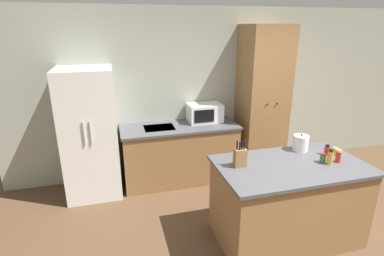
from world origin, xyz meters
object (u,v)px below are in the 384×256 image
(knife_block, at_px, (240,157))
(spice_bottle_amber_oil, at_px, (335,151))
(spice_bottle_tall_dark, at_px, (327,150))
(spice_bottle_green_herb, at_px, (330,157))
(kettle, at_px, (301,143))
(spice_bottle_pale_salt, at_px, (323,158))
(microwave, at_px, (205,113))
(spice_bottle_short_red, at_px, (338,156))
(pantry_cabinet, at_px, (262,102))
(refrigerator, at_px, (90,134))

(knife_block, height_order, spice_bottle_amber_oil, knife_block)
(spice_bottle_tall_dark, relative_size, spice_bottle_amber_oil, 1.43)
(spice_bottle_green_herb, distance_m, kettle, 0.42)
(spice_bottle_green_herb, distance_m, spice_bottle_pale_salt, 0.08)
(microwave, distance_m, kettle, 1.63)
(spice_bottle_short_red, xyz_separation_m, spice_bottle_amber_oil, (0.11, 0.17, -0.03))
(pantry_cabinet, distance_m, knife_block, 1.90)
(microwave, height_order, spice_bottle_tall_dark, microwave)
(spice_bottle_pale_salt, bearing_deg, kettle, 95.93)
(refrigerator, distance_m, pantry_cabinet, 2.65)
(pantry_cabinet, xyz_separation_m, microwave, (-0.92, 0.11, -0.14))
(spice_bottle_short_red, bearing_deg, kettle, 117.23)
(spice_bottle_pale_salt, distance_m, kettle, 0.36)
(spice_bottle_short_red, distance_m, spice_bottle_pale_salt, 0.17)
(knife_block, bearing_deg, spice_bottle_amber_oil, -0.46)
(spice_bottle_tall_dark, bearing_deg, spice_bottle_amber_oil, -16.10)
(knife_block, distance_m, spice_bottle_tall_dark, 1.09)
(pantry_cabinet, distance_m, spice_bottle_pale_salt, 1.73)
(microwave, relative_size, spice_bottle_pale_salt, 4.93)
(spice_bottle_amber_oil, bearing_deg, spice_bottle_short_red, -121.82)
(pantry_cabinet, height_order, spice_bottle_short_red, pantry_cabinet)
(pantry_cabinet, xyz_separation_m, spice_bottle_short_red, (0.01, -1.74, -0.18))
(refrigerator, height_order, knife_block, refrigerator)
(pantry_cabinet, xyz_separation_m, kettle, (-0.20, -1.35, -0.16))
(refrigerator, height_order, pantry_cabinet, pantry_cabinet)
(spice_bottle_amber_oil, bearing_deg, spice_bottle_tall_dark, 163.90)
(microwave, height_order, spice_bottle_short_red, microwave)
(refrigerator, xyz_separation_m, microwave, (1.71, 0.15, 0.13))
(spice_bottle_amber_oil, relative_size, kettle, 0.41)
(refrigerator, relative_size, knife_block, 6.19)
(pantry_cabinet, bearing_deg, spice_bottle_short_red, -89.81)
(spice_bottle_short_red, distance_m, spice_bottle_green_herb, 0.13)
(refrigerator, bearing_deg, spice_bottle_amber_oil, -29.08)
(refrigerator, distance_m, spice_bottle_short_red, 3.14)
(pantry_cabinet, relative_size, knife_block, 8.05)
(refrigerator, relative_size, spice_bottle_tall_dark, 14.89)
(refrigerator, bearing_deg, spice_bottle_pale_salt, -33.94)
(microwave, xyz_separation_m, knife_block, (-0.14, -1.67, -0.01))
(microwave, xyz_separation_m, spice_bottle_short_red, (0.93, -1.85, -0.05))
(spice_bottle_tall_dark, bearing_deg, knife_block, -179.12)
(spice_bottle_green_herb, xyz_separation_m, kettle, (-0.08, 0.42, 0.01))
(refrigerator, relative_size, spice_bottle_short_red, 12.60)
(pantry_cabinet, height_order, knife_block, pantry_cabinet)
(spice_bottle_pale_salt, bearing_deg, spice_bottle_tall_dark, 41.87)
(spice_bottle_amber_oil, bearing_deg, microwave, 121.66)
(microwave, distance_m, spice_bottle_pale_salt, 1.97)
(refrigerator, height_order, kettle, refrigerator)
(pantry_cabinet, xyz_separation_m, spice_bottle_amber_oil, (0.11, -1.57, -0.21))
(refrigerator, height_order, spice_bottle_tall_dark, refrigerator)
(spice_bottle_short_red, relative_size, spice_bottle_green_herb, 0.82)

